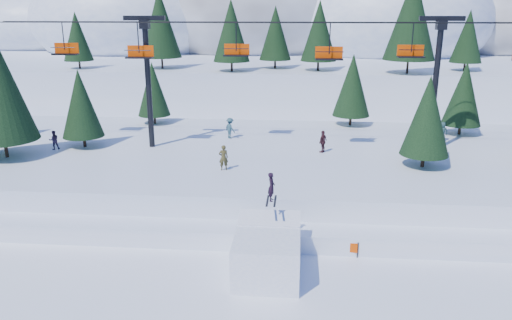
# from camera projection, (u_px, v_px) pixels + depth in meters

# --- Properties ---
(ground) EXTENTS (160.00, 160.00, 0.00)m
(ground) POSITION_uv_depth(u_px,v_px,m) (233.00, 302.00, 23.50)
(ground) COLOR white
(ground) RESTS_ON ground
(mid_shelf) EXTENTS (70.00, 22.00, 2.50)m
(mid_shelf) POSITION_uv_depth(u_px,v_px,m) (262.00, 164.00, 40.30)
(mid_shelf) COLOR white
(mid_shelf) RESTS_ON ground
(berm) EXTENTS (70.00, 6.00, 1.10)m
(berm) POSITION_uv_depth(u_px,v_px,m) (250.00, 222.00, 30.97)
(berm) COLOR white
(berm) RESTS_ON ground
(mountain_ridge) EXTENTS (119.00, 60.94, 26.46)m
(mountain_ridge) POSITION_uv_depth(u_px,v_px,m) (257.00, 30.00, 91.07)
(mountain_ridge) COLOR white
(mountain_ridge) RESTS_ON ground
(jump_kicker) EXTENTS (3.32, 4.53, 5.09)m
(jump_kicker) POSITION_uv_depth(u_px,v_px,m) (267.00, 253.00, 25.60)
(jump_kicker) COLOR white
(jump_kicker) RESTS_ON ground
(chairlift) EXTENTS (46.00, 3.21, 10.28)m
(chairlift) POSITION_uv_depth(u_px,v_px,m) (286.00, 63.00, 37.87)
(chairlift) COLOR black
(chairlift) RESTS_ON mid_shelf
(conifer_stand) EXTENTS (61.26, 17.63, 9.77)m
(conifer_stand) POSITION_uv_depth(u_px,v_px,m) (260.00, 93.00, 39.07)
(conifer_stand) COLOR black
(conifer_stand) RESTS_ON mid_shelf
(distant_skiers) EXTENTS (32.41, 10.03, 1.80)m
(distant_skiers) POSITION_uv_depth(u_px,v_px,m) (258.00, 136.00, 40.43)
(distant_skiers) COLOR #453E1C
(distant_skiers) RESTS_ON mid_shelf
(banner_near) EXTENTS (2.82, 0.51, 0.90)m
(banner_near) POSITION_uv_depth(u_px,v_px,m) (332.00, 246.00, 27.87)
(banner_near) COLOR black
(banner_near) RESTS_ON ground
(banner_far) EXTENTS (2.79, 0.67, 0.90)m
(banner_far) POSITION_uv_depth(u_px,v_px,m) (455.00, 242.00, 28.39)
(banner_far) COLOR black
(banner_far) RESTS_ON ground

